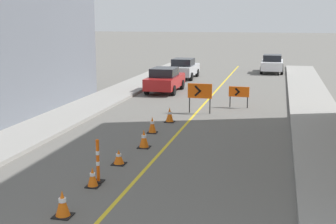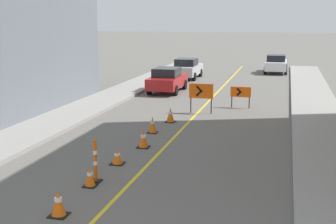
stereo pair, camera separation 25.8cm
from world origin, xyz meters
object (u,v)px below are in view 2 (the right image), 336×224
at_px(parked_car_curb_near, 167,80).
at_px(delineator_post_front, 96,163).
at_px(traffic_cone_nearest, 58,203).
at_px(traffic_cone_fourth, 143,139).
at_px(traffic_cone_second, 90,177).
at_px(parked_car_curb_far, 276,64).
at_px(traffic_cone_third, 117,157).
at_px(traffic_cone_fifth, 152,125).
at_px(arrow_barricade_secondary, 241,93).
at_px(parked_car_curb_mid, 187,68).
at_px(traffic_cone_farthest, 170,115).
at_px(arrow_barricade_primary, 201,92).

bearing_deg(parked_car_curb_near, delineator_post_front, -82.94).
relative_size(traffic_cone_nearest, traffic_cone_fourth, 0.97).
height_order(traffic_cone_second, parked_car_curb_far, parked_car_curb_far).
distance_m(traffic_cone_third, parked_car_curb_near, 15.41).
height_order(traffic_cone_fifth, arrow_barricade_secondary, arrow_barricade_secondary).
bearing_deg(delineator_post_front, traffic_cone_nearest, -88.23).
xyz_separation_m(traffic_cone_third, delineator_post_front, (-0.02, -1.74, 0.33)).
relative_size(parked_car_curb_near, parked_car_curb_mid, 1.00).
bearing_deg(traffic_cone_fourth, arrow_barricade_secondary, 72.70).
bearing_deg(traffic_cone_second, traffic_cone_farthest, 88.69).
distance_m(traffic_cone_second, traffic_cone_fifth, 6.56).
xyz_separation_m(traffic_cone_nearest, traffic_cone_farthest, (0.12, 10.84, 0.01)).
height_order(traffic_cone_third, parked_car_curb_near, parked_car_curb_near).
relative_size(arrow_barricade_primary, parked_car_curb_near, 0.35).
height_order(arrow_barricade_primary, parked_car_curb_mid, parked_car_curb_mid).
bearing_deg(arrow_barricade_secondary, delineator_post_front, -100.08).
distance_m(traffic_cone_farthest, parked_car_curb_near, 8.97).
bearing_deg(traffic_cone_third, parked_car_curb_far, 81.11).
xyz_separation_m(traffic_cone_fourth, traffic_cone_fifth, (-0.30, 2.27, 0.01)).
bearing_deg(traffic_cone_farthest, traffic_cone_fifth, -96.03).
bearing_deg(parked_car_curb_far, traffic_cone_third, -98.97).
distance_m(traffic_cone_fifth, arrow_barricade_primary, 4.76).
relative_size(traffic_cone_second, arrow_barricade_secondary, 0.51).
bearing_deg(parked_car_curb_mid, traffic_cone_nearest, -84.08).
bearing_deg(parked_car_curb_near, traffic_cone_fifth, -79.10).
bearing_deg(traffic_cone_fifth, traffic_cone_farthest, 83.97).
relative_size(traffic_cone_fifth, delineator_post_front, 0.54).
xyz_separation_m(delineator_post_front, parked_car_curb_far, (4.40, 29.71, 0.23)).
bearing_deg(arrow_barricade_secondary, traffic_cone_farthest, -119.75).
xyz_separation_m(traffic_cone_farthest, parked_car_curb_mid, (-2.57, 15.73, 0.46)).
xyz_separation_m(traffic_cone_nearest, parked_car_curb_mid, (-2.45, 26.57, 0.47)).
relative_size(traffic_cone_fifth, arrow_barricade_primary, 0.46).
relative_size(arrow_barricade_primary, parked_car_curb_mid, 0.35).
height_order(delineator_post_front, arrow_barricade_secondary, delineator_post_front).
bearing_deg(traffic_cone_farthest, traffic_cone_nearest, -90.62).
bearing_deg(traffic_cone_nearest, parked_car_curb_near, 96.56).
bearing_deg(arrow_barricade_primary, parked_car_curb_far, 80.98).
relative_size(traffic_cone_fourth, delineator_post_front, 0.52).
bearing_deg(traffic_cone_fourth, traffic_cone_second, -93.59).
relative_size(traffic_cone_third, parked_car_curb_mid, 0.11).
distance_m(traffic_cone_second, delineator_post_front, 0.51).
distance_m(arrow_barricade_primary, arrow_barricade_secondary, 2.67).
height_order(traffic_cone_farthest, arrow_barricade_secondary, arrow_barricade_secondary).
bearing_deg(parked_car_curb_mid, parked_car_curb_far, 40.48).
distance_m(arrow_barricade_secondary, parked_car_curb_far, 17.12).
height_order(arrow_barricade_secondary, parked_car_curb_far, parked_car_curb_far).
bearing_deg(traffic_cone_nearest, parked_car_curb_mid, 95.27).
height_order(traffic_cone_third, traffic_cone_fourth, traffic_cone_fourth).
relative_size(traffic_cone_nearest, traffic_cone_second, 1.15).
distance_m(traffic_cone_third, traffic_cone_farthest, 6.60).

